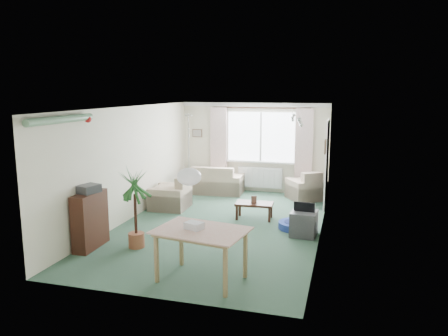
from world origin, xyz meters
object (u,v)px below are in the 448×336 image
(armchair_corner, at_px, (306,185))
(tv_cube, at_px, (304,223))
(armchair_left, at_px, (170,192))
(pet_bed, at_px, (295,225))
(coffee_table, at_px, (254,211))
(dining_table, at_px, (201,256))
(houseplant, at_px, (135,209))
(sofa, at_px, (215,179))
(bookshelf, at_px, (90,220))

(armchair_corner, height_order, tv_cube, armchair_corner)
(armchair_left, xyz_separation_m, pet_bed, (3.00, -0.74, -0.32))
(coffee_table, distance_m, dining_table, 3.21)
(armchair_left, xyz_separation_m, houseplant, (0.42, -2.55, 0.32))
(sofa, distance_m, armchair_corner, 2.42)
(tv_cube, distance_m, pet_bed, 0.45)
(pet_bed, bearing_deg, armchair_left, 166.23)
(sofa, bearing_deg, armchair_corner, 175.91)
(sofa, height_order, pet_bed, sofa)
(sofa, relative_size, armchair_left, 1.72)
(coffee_table, xyz_separation_m, bookshelf, (-2.41, -2.47, 0.32))
(houseplant, distance_m, tv_cube, 3.16)
(armchair_left, distance_m, bookshelf, 2.79)
(dining_table, xyz_separation_m, tv_cube, (1.24, 2.40, -0.14))
(coffee_table, distance_m, houseplant, 2.83)
(armchair_corner, bearing_deg, armchair_left, -2.26)
(armchair_left, xyz_separation_m, tv_cube, (3.20, -1.11, -0.15))
(pet_bed, bearing_deg, dining_table, -110.66)
(houseplant, distance_m, dining_table, 1.84)
(armchair_left, relative_size, dining_table, 0.72)
(bookshelf, height_order, dining_table, bookshelf)
(tv_cube, relative_size, pet_bed, 0.76)
(armchair_corner, height_order, armchair_left, armchair_left)
(armchair_corner, relative_size, pet_bed, 1.21)
(coffee_table, xyz_separation_m, tv_cube, (1.13, -0.81, 0.06))
(coffee_table, bearing_deg, pet_bed, -25.02)
(bookshelf, bearing_deg, houseplant, 14.82)
(coffee_table, xyz_separation_m, pet_bed, (0.94, -0.44, -0.11))
(sofa, xyz_separation_m, pet_bed, (2.45, -2.51, -0.30))
(armchair_corner, relative_size, dining_table, 0.69)
(armchair_left, distance_m, houseplant, 2.60)
(armchair_left, relative_size, pet_bed, 1.26)
(pet_bed, bearing_deg, tv_cube, -62.09)
(bookshelf, relative_size, tv_cube, 1.91)
(coffee_table, relative_size, dining_table, 0.67)
(coffee_table, bearing_deg, houseplant, -126.20)
(houseplant, bearing_deg, dining_table, -31.99)
(houseplant, relative_size, tv_cube, 2.72)
(armchair_left, distance_m, coffee_table, 2.10)
(dining_table, bearing_deg, bookshelf, 162.27)
(armchair_left, bearing_deg, pet_bed, 74.07)
(bookshelf, relative_size, houseplant, 0.70)
(armchair_corner, bearing_deg, houseplant, 26.59)
(pet_bed, bearing_deg, bookshelf, -148.68)
(sofa, bearing_deg, tv_cube, 129.04)
(armchair_left, xyz_separation_m, bookshelf, (-0.34, -2.77, 0.11))
(armchair_corner, distance_m, bookshelf, 5.61)
(armchair_corner, height_order, bookshelf, bookshelf)
(dining_table, bearing_deg, armchair_corner, 79.06)
(houseplant, distance_m, pet_bed, 3.22)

